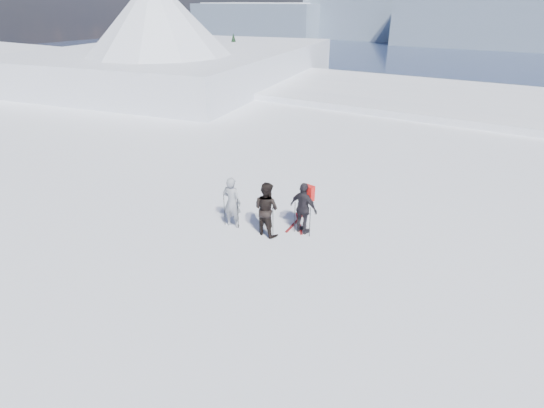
{
  "coord_description": "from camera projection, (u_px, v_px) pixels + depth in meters",
  "views": [
    {
      "loc": [
        4.95,
        -7.38,
        7.47
      ],
      "look_at": [
        -1.42,
        3.0,
        1.6
      ],
      "focal_mm": 28.0,
      "sensor_mm": 36.0,
      "label": 1
    }
  ],
  "objects": [
    {
      "name": "lake_basin",
      "position": [
        447.0,
        177.0,
        37.11
      ],
      "size": [
        820.0,
        820.0,
        71.62
      ],
      "color": "white",
      "rests_on": "ground"
    },
    {
      "name": "near_ridge",
      "position": [
        203.0,
        108.0,
        47.75
      ],
      "size": [
        31.37,
        35.68,
        25.62
      ],
      "color": "white",
      "rests_on": "ground"
    },
    {
      "name": "skier_grey",
      "position": [
        232.0,
        202.0,
        15.16
      ],
      "size": [
        0.74,
        0.53,
        1.9
      ],
      "primitive_type": "imported",
      "rotation": [
        0.0,
        0.0,
        3.26
      ],
      "color": "gray",
      "rests_on": "ground"
    },
    {
      "name": "skier_dark",
      "position": [
        266.0,
        209.0,
        14.61
      ],
      "size": [
        1.05,
        0.88,
        1.96
      ],
      "primitive_type": "imported",
      "rotation": [
        0.0,
        0.0,
        2.99
      ],
      "color": "black",
      "rests_on": "ground"
    },
    {
      "name": "skier_pack",
      "position": [
        304.0,
        208.0,
        14.71
      ],
      "size": [
        1.17,
        0.63,
        1.89
      ],
      "primitive_type": "imported",
      "rotation": [
        0.0,
        0.0,
        2.98
      ],
      "color": "black",
      "rests_on": "ground"
    },
    {
      "name": "backpack",
      "position": [
        309.0,
        174.0,
        14.35
      ],
      "size": [
        0.43,
        0.29,
        0.55
      ],
      "primitive_type": "cube",
      "rotation": [
        0.0,
        0.0,
        2.98
      ],
      "color": "red",
      "rests_on": "skier_pack"
    },
    {
      "name": "ski_poles",
      "position": [
        265.0,
        217.0,
        14.91
      ],
      "size": [
        3.05,
        0.92,
        1.25
      ],
      "color": "black",
      "rests_on": "ground"
    },
    {
      "name": "skis_loose",
      "position": [
        297.0,
        223.0,
        15.74
      ],
      "size": [
        1.02,
        1.7,
        0.03
      ],
      "color": "black",
      "rests_on": "ground"
    }
  ]
}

